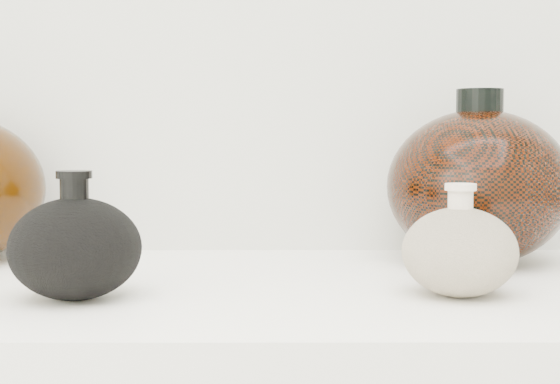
{
  "coord_description": "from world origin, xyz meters",
  "views": [
    {
      "loc": [
        0.03,
        0.08,
        1.07
      ],
      "look_at": [
        0.04,
        0.92,
        1.01
      ],
      "focal_mm": 50.0,
      "sensor_mm": 36.0,
      "label": 1
    }
  ],
  "objects": [
    {
      "name": "black_gourd_vase",
      "position": [
        -0.17,
        0.87,
        0.95
      ],
      "size": [
        0.18,
        0.18,
        0.13
      ],
      "color": "black",
      "rests_on": "display_counter"
    },
    {
      "name": "cream_gourd_vase",
      "position": [
        0.22,
        0.88,
        0.95
      ],
      "size": [
        0.16,
        0.16,
        0.12
      ],
      "color": "#B8AB8F",
      "rests_on": "display_counter"
    },
    {
      "name": "right_round_pot",
      "position": [
        0.29,
        1.09,
        1.0
      ],
      "size": [
        0.28,
        0.28,
        0.23
      ],
      "color": "black",
      "rests_on": "display_counter"
    }
  ]
}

